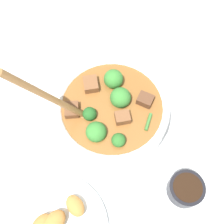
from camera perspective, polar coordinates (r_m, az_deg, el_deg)
ground_plane at (r=0.67m, az=-0.00°, el=-2.31°), size 4.00×4.00×0.00m
stew_bowl at (r=0.62m, az=-0.07°, el=-0.22°), size 0.24×0.24×0.30m
condiment_bowl at (r=0.62m, az=14.76°, el=-14.86°), size 0.07×0.07×0.04m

